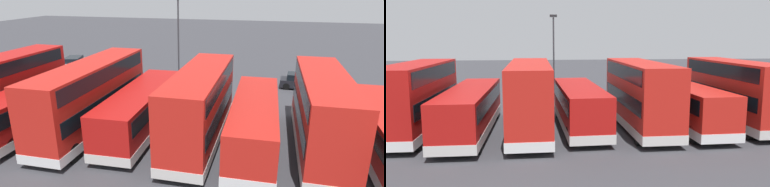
% 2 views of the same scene
% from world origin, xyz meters
% --- Properties ---
extents(ground_plane, '(140.00, 140.00, 0.00)m').
position_xyz_m(ground_plane, '(0.00, 0.00, 0.00)').
color(ground_plane, '#38383D').
extents(bus_double_decker_second, '(2.74, 10.73, 4.55)m').
position_xyz_m(bus_double_decker_second, '(-9.02, 8.64, 2.45)').
color(bus_double_decker_second, red).
rests_on(bus_double_decker_second, ground).
extents(bus_single_deck_third, '(2.83, 10.65, 2.95)m').
position_xyz_m(bus_single_deck_third, '(-5.28, 9.16, 1.62)').
color(bus_single_deck_third, red).
rests_on(bus_single_deck_third, ground).
extents(bus_double_decker_fourth, '(2.70, 10.49, 4.55)m').
position_xyz_m(bus_double_decker_fourth, '(-2.04, 9.30, 2.45)').
color(bus_double_decker_fourth, red).
rests_on(bus_double_decker_fourth, ground).
extents(bus_single_deck_fifth, '(2.98, 10.53, 2.95)m').
position_xyz_m(bus_single_deck_fifth, '(2.01, 8.82, 1.62)').
color(bus_single_deck_fifth, '#B71411').
rests_on(bus_single_deck_fifth, ground).
extents(bus_double_decker_sixth, '(2.75, 11.53, 4.55)m').
position_xyz_m(bus_double_decker_sixth, '(5.30, 9.26, 2.45)').
color(bus_double_decker_sixth, red).
rests_on(bus_double_decker_sixth, ground).
extents(bus_single_deck_seventh, '(2.62, 11.82, 2.95)m').
position_xyz_m(bus_single_deck_seventh, '(9.11, 9.25, 1.62)').
color(bus_single_deck_seventh, '#B71411').
rests_on(bus_single_deck_seventh, ground).
extents(bus_double_decker_far_end, '(2.69, 10.54, 4.55)m').
position_xyz_m(bus_double_decker_far_end, '(12.42, 8.93, 2.45)').
color(bus_double_decker_far_end, '#B71411').
rests_on(bus_double_decker_far_end, ground).
extents(car_hatchback_silver, '(4.08, 2.02, 1.43)m').
position_xyz_m(car_hatchback_silver, '(-8.77, -4.00, 0.70)').
color(car_hatchback_silver, black).
rests_on(car_hatchback_silver, ground).
extents(car_small_green, '(2.95, 4.57, 1.43)m').
position_xyz_m(car_small_green, '(16.67, -5.69, 0.70)').
color(car_small_green, silver).
rests_on(car_small_green, ground).
extents(lamp_post_tall, '(0.70, 0.30, 8.37)m').
position_xyz_m(lamp_post_tall, '(3.22, -3.62, 4.87)').
color(lamp_post_tall, '#38383D').
rests_on(lamp_post_tall, ground).
extents(waste_bin_yellow, '(0.60, 0.60, 0.95)m').
position_xyz_m(waste_bin_yellow, '(1.10, 1.35, 0.47)').
color(waste_bin_yellow, '#333338').
rests_on(waste_bin_yellow, ground).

